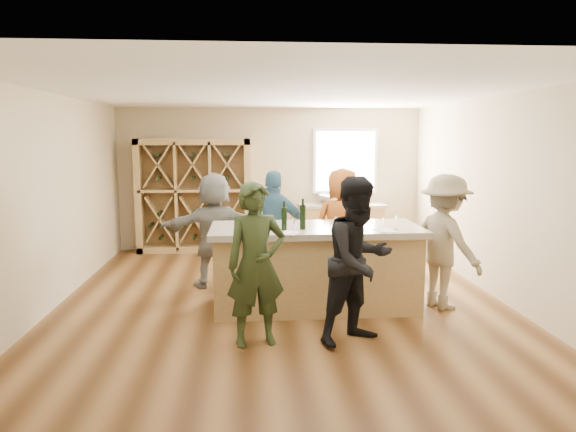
{
  "coord_description": "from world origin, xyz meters",
  "views": [
    {
      "loc": [
        -0.43,
        -6.76,
        2.22
      ],
      "look_at": [
        0.1,
        0.2,
        1.15
      ],
      "focal_mm": 32.0,
      "sensor_mm": 36.0,
      "label": 1
    }
  ],
  "objects": [
    {
      "name": "floor",
      "position": [
        0.0,
        0.0,
        -0.05
      ],
      "size": [
        6.0,
        7.0,
        0.1
      ],
      "primitive_type": "cube",
      "color": "brown",
      "rests_on": "ground"
    },
    {
      "name": "ceiling",
      "position": [
        0.0,
        0.0,
        2.85
      ],
      "size": [
        6.0,
        7.0,
        0.1
      ],
      "primitive_type": "cube",
      "color": "white",
      "rests_on": "ground"
    },
    {
      "name": "wall_back",
      "position": [
        0.0,
        3.55,
        1.4
      ],
      "size": [
        6.0,
        0.1,
        2.8
      ],
      "primitive_type": "cube",
      "color": "tan",
      "rests_on": "ground"
    },
    {
      "name": "wall_front",
      "position": [
        0.0,
        -3.55,
        1.4
      ],
      "size": [
        6.0,
        0.1,
        2.8
      ],
      "primitive_type": "cube",
      "color": "tan",
      "rests_on": "ground"
    },
    {
      "name": "wall_left",
      "position": [
        -3.05,
        0.0,
        1.4
      ],
      "size": [
        0.1,
        7.0,
        2.8
      ],
      "primitive_type": "cube",
      "color": "tan",
      "rests_on": "ground"
    },
    {
      "name": "wall_right",
      "position": [
        3.05,
        0.0,
        1.4
      ],
      "size": [
        0.1,
        7.0,
        2.8
      ],
      "primitive_type": "cube",
      "color": "tan",
      "rests_on": "ground"
    },
    {
      "name": "window_frame",
      "position": [
        1.5,
        3.47,
        1.75
      ],
      "size": [
        1.3,
        0.06,
        1.3
      ],
      "primitive_type": "cube",
      "color": "white",
      "rests_on": "wall_back"
    },
    {
      "name": "window_pane",
      "position": [
        1.5,
        3.44,
        1.75
      ],
      "size": [
        1.18,
        0.01,
        1.18
      ],
      "primitive_type": "cube",
      "color": "white",
      "rests_on": "wall_back"
    },
    {
      "name": "wine_rack",
      "position": [
        -1.5,
        3.27,
        1.1
      ],
      "size": [
        2.2,
        0.45,
        2.2
      ],
      "primitive_type": "cube",
      "color": "#A7854F",
      "rests_on": "floor"
    },
    {
      "name": "back_counter_base",
      "position": [
        1.4,
        3.2,
        0.43
      ],
      "size": [
        1.6,
        0.58,
        0.86
      ],
      "primitive_type": "cube",
      "color": "#A7854F",
      "rests_on": "floor"
    },
    {
      "name": "back_counter_top",
      "position": [
        1.4,
        3.2,
        0.89
      ],
      "size": [
        1.7,
        0.62,
        0.06
      ],
      "primitive_type": "cube",
      "color": "#A29885",
      "rests_on": "back_counter_base"
    },
    {
      "name": "sink",
      "position": [
        1.2,
        3.2,
        1.01
      ],
      "size": [
        0.54,
        0.54,
        0.19
      ],
      "primitive_type": "imported",
      "color": "silver",
      "rests_on": "back_counter_top"
    },
    {
      "name": "faucet",
      "position": [
        1.2,
        3.38,
        1.07
      ],
      "size": [
        0.02,
        0.02,
        0.3
      ],
      "primitive_type": "cylinder",
      "color": "silver",
      "rests_on": "back_counter_top"
    },
    {
      "name": "tasting_counter_base",
      "position": [
        0.43,
        -0.26,
        0.5
      ],
      "size": [
        2.6,
        1.0,
        1.0
      ],
      "primitive_type": "cube",
      "color": "#A7854F",
      "rests_on": "floor"
    },
    {
      "name": "tasting_counter_top",
      "position": [
        0.43,
        -0.26,
        1.04
      ],
      "size": [
        2.72,
        1.12,
        0.08
      ],
      "primitive_type": "cube",
      "color": "#A29885",
      "rests_on": "tasting_counter_base"
    },
    {
      "name": "wine_bottle_a",
      "position": [
        -0.37,
        -0.46,
        1.23
      ],
      "size": [
        0.09,
        0.09,
        0.3
      ],
      "primitive_type": "cylinder",
      "rotation": [
        0.0,
        0.0,
        -0.31
      ],
      "color": "black",
      "rests_on": "tasting_counter_top"
    },
    {
      "name": "wine_bottle_b",
      "position": [
        -0.31,
        -0.56,
        1.21
      ],
      "size": [
        0.08,
        0.08,
        0.27
      ],
      "primitive_type": "cylinder",
      "rotation": [
        0.0,
        0.0,
        0.33
      ],
      "color": "black",
      "rests_on": "tasting_counter_top"
    },
    {
      "name": "wine_bottle_d",
      "position": [
        0.0,
        -0.48,
        1.22
      ],
      "size": [
        0.09,
        0.09,
        0.28
      ],
      "primitive_type": "cylinder",
      "rotation": [
        0.0,
        0.0,
        0.35
      ],
      "color": "black",
      "rests_on": "tasting_counter_top"
    },
    {
      "name": "wine_bottle_e",
      "position": [
        0.24,
        -0.45,
        1.23
      ],
      "size": [
        0.09,
        0.09,
        0.31
      ],
      "primitive_type": "cylinder",
      "rotation": [
        0.0,
        0.0,
        0.29
      ],
      "color": "black",
      "rests_on": "tasting_counter_top"
    },
    {
      "name": "wine_glass_a",
      "position": [
        0.09,
        -0.76,
        1.16
      ],
      "size": [
        0.08,
        0.08,
        0.16
      ],
      "primitive_type": "cone",
      "rotation": [
        0.0,
        0.0,
        -0.43
      ],
      "color": "white",
      "rests_on": "tasting_counter_top"
    },
    {
      "name": "wine_glass_b",
      "position": [
        0.62,
        -0.71,
        1.17
      ],
      "size": [
        0.07,
        0.07,
        0.19
      ],
      "primitive_type": "cone",
      "rotation": [
        0.0,
        0.0,
        -0.04
      ],
      "color": "white",
      "rests_on": "tasting_counter_top"
    },
    {
      "name": "wine_glass_c",
      "position": [
        1.19,
        -0.76,
        1.16
      ],
      "size": [
        0.08,
        0.08,
        0.17
      ],
      "primitive_type": "cone",
      "rotation": [
        0.0,
        0.0,
        -0.26
      ],
      "color": "white",
      "rests_on": "tasting_counter_top"
    },
    {
      "name": "wine_glass_d",
      "position": [
        0.89,
        -0.41,
        1.18
      ],
      "size": [
        0.08,
        0.08,
        0.19
      ],
      "primitive_type": "cone",
      "rotation": [
        0.0,
        0.0,
        0.17
      ],
      "color": "white",
      "rests_on": "tasting_counter_top"
    },
    {
      "name": "wine_glass_e",
      "position": [
        1.4,
        -0.55,
        1.16
      ],
      "size": [
        0.08,
        0.08,
        0.16
      ],
      "primitive_type": "cone",
      "rotation": [
        0.0,
        0.0,
        -0.29
      ],
      "color": "white",
      "rests_on": "tasting_counter_top"
    },
    {
      "name": "tasting_menu_a",
      "position": [
        0.06,
        -0.7,
        1.08
      ],
      "size": [
        0.29,
        0.33,
        0.0
      ],
      "primitive_type": "cube",
      "rotation": [
        0.0,
        0.0,
        -0.41
      ],
      "color": "white",
      "rests_on": "tasting_counter_top"
    },
    {
      "name": "tasting_menu_b",
      "position": [
        0.72,
        -0.69,
        1.08
      ],
      "size": [
        0.31,
        0.35,
        0.0
      ],
      "primitive_type": "cube",
      "rotation": [
        0.0,
        0.0,
        -0.39
      ],
      "color": "white",
      "rests_on": "tasting_counter_top"
    },
    {
      "name": "tasting_menu_c",
      "position": [
        1.24,
        -0.62,
        1.08
      ],
      "size": [
        0.26,
        0.31,
        0.0
      ],
      "primitive_type": "cube",
      "rotation": [
        0.0,
        0.0,
        0.24
      ],
      "color": "white",
      "rests_on": "tasting_counter_top"
    },
    {
      "name": "person_near_left",
      "position": [
        -0.36,
        -1.43,
        0.88
      ],
      "size": [
        0.73,
        0.6,
        1.76
      ],
      "primitive_type": "imported",
      "rotation": [
        0.0,
        0.0,
        0.22
      ],
      "color": "#263319",
      "rests_on": "floor"
    },
    {
      "name": "person_near_right",
      "position": [
        0.74,
        -1.45,
        0.91
      ],
      "size": [
        1.01,
        0.86,
        1.82
      ],
      "primitive_type": "imported",
      "rotation": [
        0.0,
        0.0,
        0.52
      ],
      "color": "black",
      "rests_on": "floor"
    },
    {
      "name": "person_server",
      "position": [
        2.1,
        -0.4,
        0.88
      ],
      "size": [
        0.96,
        1.25,
        1.76
      ],
      "primitive_type": "imported",
      "rotation": [
        0.0,
        0.0,
        2.01
      ],
      "color": "gray",
      "rests_on": "floor"
    },
    {
      "name": "person_far_mid",
      "position": [
        -0.06,
        0.72,
        0.87
      ],
      "size": [
        1.13,
        0.81,
        1.75
      ],
      "primitive_type": "imported",
      "rotation": [
        0.0,
        0.0,
        2.83
      ],
      "color": "#335972",
      "rests_on": "floor"
    },
    {
      "name": "person_far_right",
      "position": [
        0.96,
        0.77,
        0.89
      ],
      "size": [
        0.92,
        0.64,
        1.78
      ],
      "primitive_type": "imported",
      "rotation": [
        0.0,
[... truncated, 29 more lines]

